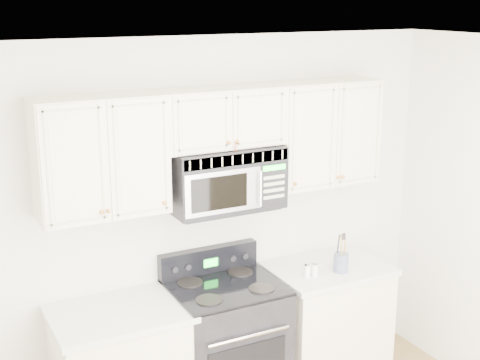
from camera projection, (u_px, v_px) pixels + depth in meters
room at (362, 324)px, 3.26m from camera, size 3.51×3.51×2.61m
base_cabinet_right at (325, 326)px, 5.08m from camera, size 0.86×0.65×0.92m
range at (226, 345)px, 4.69m from camera, size 0.75×0.68×1.12m
upper_cabinets at (220, 138)px, 4.45m from camera, size 2.44×0.37×0.75m
microwave at (225, 178)px, 4.50m from camera, size 0.77×0.43×0.42m
utensil_crock at (341, 262)px, 4.82m from camera, size 0.11×0.11×0.29m
shaker_salt at (307, 270)px, 4.73m from camera, size 0.04×0.04×0.11m
shaker_pepper at (315, 269)px, 4.74m from camera, size 0.05×0.05×0.11m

